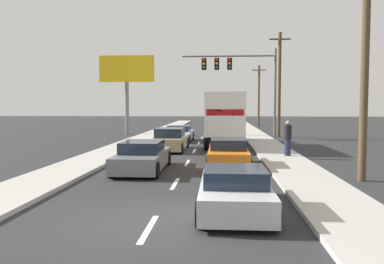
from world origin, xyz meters
name	(u,v)px	position (x,y,z in m)	size (l,w,h in m)	color
ground_plane	(202,137)	(0.00, 25.00, 0.00)	(140.00, 140.00, 0.00)	#2B2B2D
sidewalk_right	(263,142)	(4.67, 20.00, 0.07)	(2.24, 80.00, 0.14)	#B2AFA8
sidewalk_left	(137,141)	(-4.67, 20.00, 0.07)	(2.24, 80.00, 0.14)	#B2AFA8
lane_markings	(199,143)	(0.00, 19.50, 0.00)	(0.14, 52.00, 0.01)	silver
car_white	(179,134)	(-1.57, 20.73, 0.57)	(2.00, 4.37, 1.22)	white
car_tan	(170,140)	(-1.48, 14.70, 0.62)	(1.98, 4.54, 1.37)	tan
car_gray	(143,157)	(-1.67, 7.14, 0.57)	(1.91, 4.62, 1.24)	slate
box_truck	(225,116)	(1.84, 17.33, 2.02)	(2.55, 9.33, 3.49)	white
car_orange	(228,154)	(1.91, 8.46, 0.59)	(1.84, 4.27, 1.26)	orange
car_silver	(235,190)	(1.93, 1.12, 0.53)	(1.86, 4.13, 1.14)	#B7BABF
traffic_signal_mast	(233,71)	(2.62, 24.20, 5.67)	(7.88, 0.69, 7.47)	#595B56
utility_pole_near	(366,43)	(6.65, 5.50, 4.92)	(1.80, 0.28, 9.55)	brown
utility_pole_mid	(279,83)	(6.62, 25.45, 4.65)	(1.80, 0.28, 9.02)	brown
utility_pole_far	(259,95)	(6.60, 43.29, 4.15)	(1.80, 0.28, 8.04)	brown
roadside_billboard	(127,77)	(-7.18, 27.21, 5.42)	(5.15, 0.36, 7.40)	slate
pedestrian_near_corner	(288,138)	(5.02, 11.48, 1.05)	(0.38, 0.38, 1.81)	#1E233F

